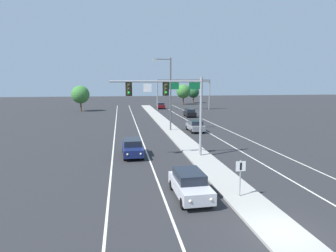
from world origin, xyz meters
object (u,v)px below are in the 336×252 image
Objects in this scene: car_oncoming_silver at (190,184)px; tree_far_right_b at (183,91)px; median_sign_post at (240,173)px; car_oncoming_navy at (133,147)px; overhead_signal_mast at (172,99)px; tree_far_left_b at (80,95)px; car_receding_darkred at (161,105)px; highway_sign_gantry at (184,85)px; car_receding_grey at (195,126)px; tree_far_right_c at (193,92)px; street_lamp_median at (169,90)px; car_receding_black at (190,113)px.

tree_far_right_b is at bearing 78.18° from car_oncoming_silver.
median_sign_post reaches higher than car_oncoming_navy.
tree_far_left_b is (-13.68, 45.33, -1.44)m from overhead_signal_mast.
tree_far_left_b is (-19.38, -4.05, 3.11)m from car_receding_darkred.
tree_far_right_b is at bearing 55.09° from car_receding_darkred.
car_receding_darkred is 8.65m from highway_sign_gantry.
car_oncoming_silver and car_receding_grey have the same top height.
tree_far_right_c reaches higher than median_sign_post.
car_receding_darkred is (5.71, 49.38, -4.55)m from overhead_signal_mast.
car_oncoming_navy is at bearing -77.02° from tree_far_left_b.
median_sign_post is 0.49× the size of car_oncoming_navy.
tree_far_left_b is (-13.12, 54.59, 3.11)m from car_oncoming_silver.
overhead_signal_mast reaches higher than tree_far_left_b.
overhead_signal_mast reaches higher than car_oncoming_navy.
highway_sign_gantry reaches higher than tree_far_left_b.
street_lamp_median is (2.13, 14.70, 0.42)m from overhead_signal_mast.
overhead_signal_mast is 1.82× the size of car_oncoming_silver.
tree_far_left_b is (-16.03, 55.27, 2.34)m from median_sign_post.
median_sign_post reaches higher than car_receding_darkred.
street_lamp_median reaches higher than highway_sign_gantry.
car_receding_black is at bearing 80.76° from median_sign_post.
overhead_signal_mast is 32.38m from car_receding_black.
tree_far_right_b is at bearing 80.54° from median_sign_post.
median_sign_post is 0.22× the size of street_lamp_median.
overhead_signal_mast is 63.33m from tree_far_right_b.
tree_far_left_b is at bearing -168.21° from car_receding_darkred.
car_oncoming_silver is at bearing -76.49° from tree_far_left_b.
street_lamp_median reaches higher than car_receding_darkred.
median_sign_post reaches higher than car_receding_grey.
overhead_signal_mast reaches higher than car_receding_darkred.
median_sign_post is 0.49× the size of car_receding_black.
street_lamp_median reaches higher than car_receding_black.
highway_sign_gantry is at bearing 76.48° from overhead_signal_mast.
car_receding_grey is (5.67, 13.68, -4.55)m from overhead_signal_mast.
street_lamp_median is 2.22× the size of car_oncoming_silver.
tree_far_right_c reaches higher than car_oncoming_navy.
car_oncoming_silver is at bearing -104.22° from tree_far_right_c.
overhead_signal_mast is at bearing -73.21° from tree_far_left_b.
highway_sign_gantry is at bearing 81.26° from median_sign_post.
car_receding_grey is (6.23, 22.94, 0.00)m from car_oncoming_silver.
car_receding_grey is at bearing 82.01° from median_sign_post.
car_oncoming_navy is at bearing -106.47° from tree_far_right_b.
median_sign_post is 23.86m from car_receding_grey.
tree_far_right_c is (4.60, 5.79, -0.53)m from tree_far_right_b.
street_lamp_median is 2.23× the size of car_receding_darkred.
car_oncoming_navy and car_receding_black have the same top height.
car_receding_black is (12.52, 29.40, 0.00)m from car_oncoming_navy.
median_sign_post is at bearing -62.43° from car_oncoming_navy.
car_receding_darkred is at bearing 84.11° from street_lamp_median.
overhead_signal_mast is 1.83× the size of car_oncoming_navy.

